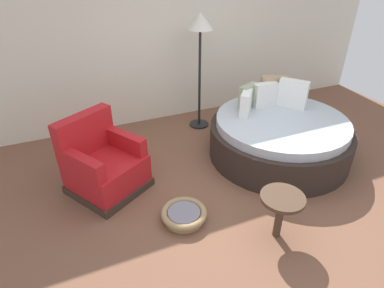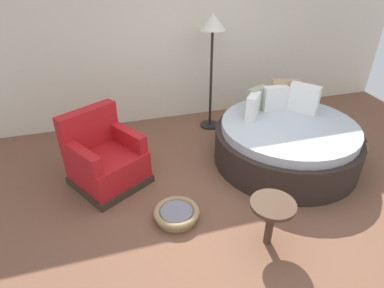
% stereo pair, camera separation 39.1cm
% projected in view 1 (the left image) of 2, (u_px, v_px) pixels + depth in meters
% --- Properties ---
extents(ground_plane, '(8.00, 8.00, 0.02)m').
position_uv_depth(ground_plane, '(239.00, 198.00, 3.91)').
color(ground_plane, brown).
extents(back_wall, '(8.00, 0.12, 2.97)m').
position_uv_depth(back_wall, '(166.00, 30.00, 5.12)').
color(back_wall, silver).
rests_on(back_wall, ground_plane).
extents(round_daybed, '(1.97, 1.97, 1.00)m').
position_uv_depth(round_daybed, '(279.00, 136.00, 4.57)').
color(round_daybed, '#2D231E').
rests_on(round_daybed, ground_plane).
extents(red_armchair, '(1.10, 1.10, 0.94)m').
position_uv_depth(red_armchair, '(103.00, 165.00, 3.91)').
color(red_armchair, '#38281E').
rests_on(red_armchair, ground_plane).
extents(pet_basket, '(0.51, 0.51, 0.13)m').
position_uv_depth(pet_basket, '(184.00, 214.00, 3.55)').
color(pet_basket, '#9E7F56').
rests_on(pet_basket, ground_plane).
extents(side_table, '(0.44, 0.44, 0.52)m').
position_uv_depth(side_table, '(282.00, 204.00, 3.17)').
color(side_table, '#473323').
rests_on(side_table, ground_plane).
extents(floor_lamp, '(0.40, 0.40, 1.82)m').
position_uv_depth(floor_lamp, '(200.00, 33.00, 4.74)').
color(floor_lamp, black).
rests_on(floor_lamp, ground_plane).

